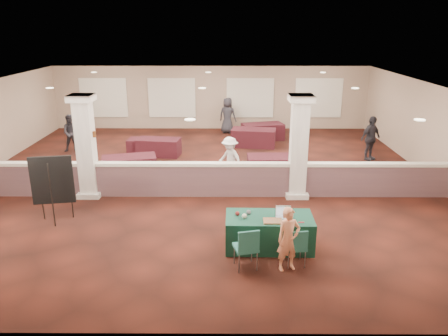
{
  "coord_description": "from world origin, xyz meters",
  "views": [
    {
      "loc": [
        0.8,
        -14.35,
        5.14
      ],
      "look_at": [
        0.73,
        -2.0,
        1.09
      ],
      "focal_mm": 35.0,
      "sensor_mm": 36.0,
      "label": 1
    }
  ],
  "objects_px": {
    "far_table_front_center": "(159,147)",
    "attendee_c": "(370,138)",
    "far_table_back_center": "(253,138)",
    "far_table_front_left": "(129,167)",
    "attendee_b": "(230,159)",
    "far_table_front_right": "(275,167)",
    "conf_chair_side": "(247,246)",
    "attendee_d": "(228,115)",
    "near_table": "(269,232)",
    "easel_board": "(52,181)",
    "woman": "(288,239)",
    "attendee_a": "(72,133)",
    "far_table_back_right": "(263,132)",
    "conf_chair_main": "(296,244)",
    "far_table_back_left": "(148,147)"
  },
  "relations": [
    {
      "from": "woman",
      "to": "attendee_a",
      "type": "relative_size",
      "value": 0.91
    },
    {
      "from": "attendee_a",
      "to": "near_table",
      "type": "bearing_deg",
      "value": -64.94
    },
    {
      "from": "attendee_b",
      "to": "far_table_front_right",
      "type": "bearing_deg",
      "value": 54.68
    },
    {
      "from": "far_table_front_center",
      "to": "far_table_front_right",
      "type": "height_order",
      "value": "far_table_front_right"
    },
    {
      "from": "near_table",
      "to": "attendee_a",
      "type": "bearing_deg",
      "value": 133.02
    },
    {
      "from": "far_table_back_center",
      "to": "woman",
      "type": "bearing_deg",
      "value": -89.18
    },
    {
      "from": "conf_chair_side",
      "to": "attendee_d",
      "type": "height_order",
      "value": "attendee_d"
    },
    {
      "from": "far_table_back_left",
      "to": "attendee_c",
      "type": "height_order",
      "value": "attendee_c"
    },
    {
      "from": "far_table_front_right",
      "to": "far_table_back_center",
      "type": "relative_size",
      "value": 0.99
    },
    {
      "from": "woman",
      "to": "far_table_front_right",
      "type": "xyz_separation_m",
      "value": [
        0.35,
        6.14,
        -0.34
      ]
    },
    {
      "from": "far_table_front_left",
      "to": "attendee_d",
      "type": "height_order",
      "value": "attendee_d"
    },
    {
      "from": "woman",
      "to": "far_table_front_right",
      "type": "relative_size",
      "value": 0.76
    },
    {
      "from": "far_table_front_left",
      "to": "attendee_c",
      "type": "relative_size",
      "value": 1.05
    },
    {
      "from": "conf_chair_main",
      "to": "far_table_front_center",
      "type": "xyz_separation_m",
      "value": [
        -4.34,
        8.73,
        -0.19
      ]
    },
    {
      "from": "far_table_front_right",
      "to": "attendee_b",
      "type": "relative_size",
      "value": 1.24
    },
    {
      "from": "easel_board",
      "to": "far_table_back_center",
      "type": "bearing_deg",
      "value": 43.95
    },
    {
      "from": "attendee_a",
      "to": "far_table_back_right",
      "type": "bearing_deg",
      "value": -2.8
    },
    {
      "from": "far_table_front_center",
      "to": "far_table_front_left",
      "type": "bearing_deg",
      "value": -103.23
    },
    {
      "from": "attendee_b",
      "to": "attendee_a",
      "type": "bearing_deg",
      "value": -164.29
    },
    {
      "from": "near_table",
      "to": "far_table_back_center",
      "type": "xyz_separation_m",
      "value": [
        0.17,
        9.32,
        -0.01
      ]
    },
    {
      "from": "far_table_front_right",
      "to": "far_table_back_center",
      "type": "bearing_deg",
      "value": 96.82
    },
    {
      "from": "conf_chair_side",
      "to": "far_table_back_right",
      "type": "xyz_separation_m",
      "value": [
        1.25,
        11.52,
        -0.2
      ]
    },
    {
      "from": "far_table_back_center",
      "to": "attendee_d",
      "type": "xyz_separation_m",
      "value": [
        -1.15,
        2.52,
        0.5
      ]
    },
    {
      "from": "far_table_front_left",
      "to": "far_table_front_right",
      "type": "height_order",
      "value": "far_table_front_right"
    },
    {
      "from": "attendee_b",
      "to": "woman",
      "type": "bearing_deg",
      "value": -34.14
    },
    {
      "from": "far_table_front_center",
      "to": "conf_chair_side",
      "type": "bearing_deg",
      "value": -69.88
    },
    {
      "from": "far_table_front_center",
      "to": "attendee_a",
      "type": "relative_size",
      "value": 1.09
    },
    {
      "from": "conf_chair_main",
      "to": "far_table_front_left",
      "type": "xyz_separation_m",
      "value": [
        -4.98,
        6.03,
        -0.16
      ]
    },
    {
      "from": "easel_board",
      "to": "far_table_back_left",
      "type": "bearing_deg",
      "value": 68.91
    },
    {
      "from": "far_table_front_center",
      "to": "attendee_c",
      "type": "distance_m",
      "value": 8.54
    },
    {
      "from": "conf_chair_main",
      "to": "far_table_back_right",
      "type": "bearing_deg",
      "value": 82.78
    },
    {
      "from": "near_table",
      "to": "far_table_front_left",
      "type": "relative_size",
      "value": 1.12
    },
    {
      "from": "conf_chair_main",
      "to": "easel_board",
      "type": "bearing_deg",
      "value": 153.33
    },
    {
      "from": "far_table_back_center",
      "to": "attendee_c",
      "type": "xyz_separation_m",
      "value": [
        4.5,
        -2.04,
        0.49
      ]
    },
    {
      "from": "attendee_c",
      "to": "near_table",
      "type": "bearing_deg",
      "value": -154.89
    },
    {
      "from": "near_table",
      "to": "far_table_front_left",
      "type": "distance_m",
      "value": 6.8
    },
    {
      "from": "far_table_back_center",
      "to": "attendee_a",
      "type": "xyz_separation_m",
      "value": [
        -7.75,
        -0.9,
        0.41
      ]
    },
    {
      "from": "near_table",
      "to": "easel_board",
      "type": "height_order",
      "value": "easel_board"
    },
    {
      "from": "near_table",
      "to": "far_table_front_right",
      "type": "bearing_deg",
      "value": 83.58
    },
    {
      "from": "near_table",
      "to": "far_table_front_center",
      "type": "xyz_separation_m",
      "value": [
        -3.83,
        7.84,
        -0.05
      ]
    },
    {
      "from": "attendee_a",
      "to": "attendee_c",
      "type": "distance_m",
      "value": 12.3
    },
    {
      "from": "easel_board",
      "to": "far_table_front_left",
      "type": "distance_m",
      "value": 4.02
    },
    {
      "from": "conf_chair_main",
      "to": "conf_chair_side",
      "type": "bearing_deg",
      "value": -179.27
    },
    {
      "from": "far_table_front_center",
      "to": "far_table_front_right",
      "type": "relative_size",
      "value": 0.91
    },
    {
      "from": "far_table_back_right",
      "to": "easel_board",
      "type": "bearing_deg",
      "value": -124.89
    },
    {
      "from": "far_table_back_center",
      "to": "far_table_front_left",
      "type": "bearing_deg",
      "value": -137.95
    },
    {
      "from": "near_table",
      "to": "conf_chair_main",
      "type": "bearing_deg",
      "value": -58.91
    },
    {
      "from": "far_table_front_left",
      "to": "attendee_c",
      "type": "distance_m",
      "value": 9.39
    },
    {
      "from": "far_table_back_center",
      "to": "attendee_b",
      "type": "height_order",
      "value": "attendee_b"
    },
    {
      "from": "attendee_d",
      "to": "far_table_front_center",
      "type": "bearing_deg",
      "value": 74.04
    }
  ]
}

